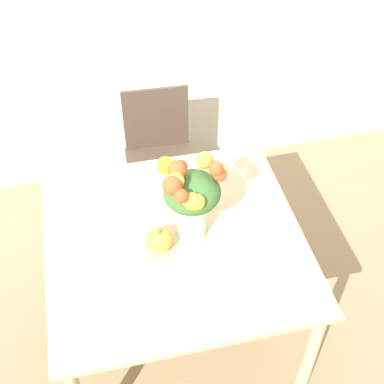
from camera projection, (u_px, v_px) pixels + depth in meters
ground_plane at (178, 327)px, 2.99m from camera, size 12.00×12.00×0.00m
dining_table at (175, 252)px, 2.52m from camera, size 1.18×1.12×0.77m
flower_vase at (190, 196)px, 2.31m from camera, size 0.29×0.27×0.42m
pumpkin at (160, 240)px, 2.38m from camera, size 0.12×0.12×0.11m
dining_chair_near_window at (160, 158)px, 3.31m from camera, size 0.44×0.44×0.88m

